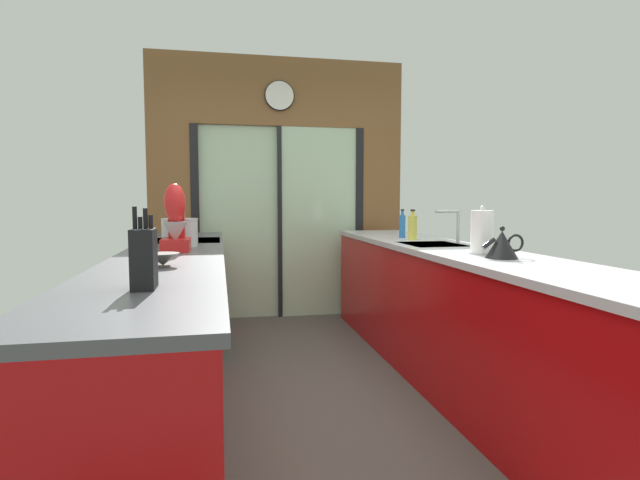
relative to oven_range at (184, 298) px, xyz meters
name	(u,v)px	position (x,y,z in m)	size (l,w,h in m)	color
ground_plane	(311,375)	(0.91, -0.65, -0.47)	(5.04, 7.60, 0.02)	#4C4742
back_wall_unit	(279,172)	(0.91, 1.15, 1.07)	(2.64, 0.12, 2.70)	brown
left_counter_run	(170,334)	(0.00, -1.12, 0.01)	(0.62, 3.80, 0.92)	#AD0C0F
right_counter_run	(449,314)	(1.82, -0.95, 0.01)	(0.62, 3.80, 0.92)	#AD0C0F
sink_faucet	(454,221)	(1.96, -0.70, 0.63)	(0.19, 0.02, 0.25)	#B7BABC
oven_range	(184,298)	(0.00, 0.00, 0.00)	(0.60, 0.60, 0.92)	black
mixing_bowl	(163,259)	(0.02, -1.59, 0.50)	(0.16, 0.16, 0.07)	#514C47
knife_block	(144,258)	(0.02, -2.18, 0.58)	(0.08, 0.14, 0.30)	black
stand_mixer	(175,225)	(0.02, -0.85, 0.63)	(0.17, 0.27, 0.42)	red
stock_pot	(180,232)	(0.02, -0.52, 0.56)	(0.25, 0.25, 0.22)	#B7BABC
kettle	(502,244)	(1.80, -1.60, 0.54)	(0.25, 0.17, 0.18)	black
soap_bottle_near	(413,227)	(1.80, -0.32, 0.57)	(0.07, 0.07, 0.24)	#D1CC4C
soap_bottle_far	(402,226)	(1.80, -0.09, 0.57)	(0.05, 0.05, 0.24)	#286BB7
paper_towel_roll	(482,233)	(1.80, -1.39, 0.59)	(0.15, 0.15, 0.29)	#B7BABC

